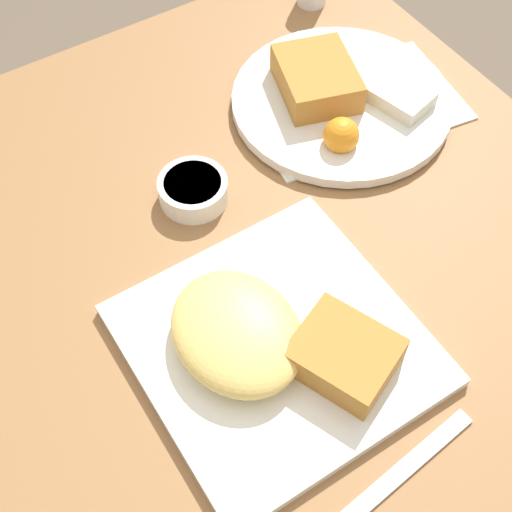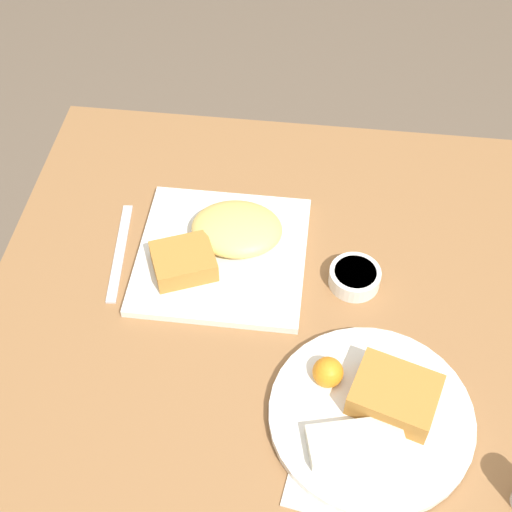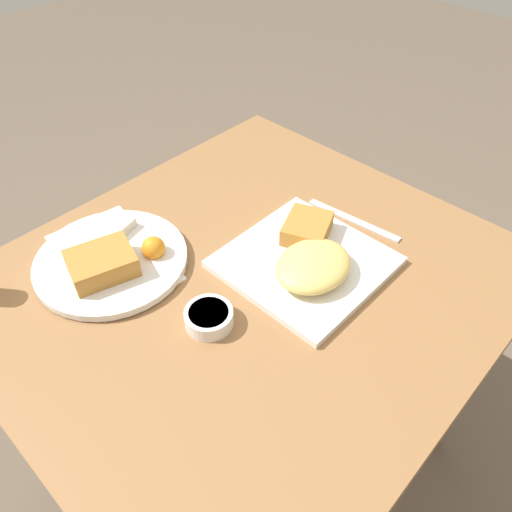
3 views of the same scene
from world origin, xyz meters
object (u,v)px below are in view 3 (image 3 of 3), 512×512
Objects in this scene: sauce_ramekin at (209,317)px; butter_knife at (353,220)px; plate_oval_far at (111,258)px; plate_square_near at (308,259)px.

sauce_ramekin is 0.39× the size of butter_knife.
butter_knife is at bearing -2.60° from sauce_ramekin.
butter_knife is (0.39, -0.02, -0.01)m from sauce_ramekin.
plate_oval_far is 3.48× the size of sauce_ramekin.
plate_square_near is 0.22m from sauce_ramekin.
plate_oval_far is at bearing 53.23° from butter_knife.
sauce_ramekin is at bearing 170.90° from plate_square_near.
plate_square_near reaches higher than butter_knife.
plate_square_near reaches higher than sauce_ramekin.
plate_square_near is at bearing -47.15° from plate_oval_far.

